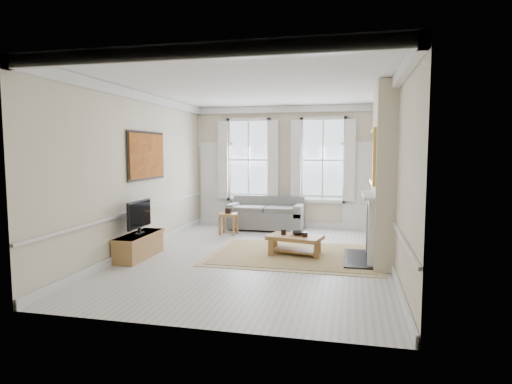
% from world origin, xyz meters
% --- Properties ---
extents(floor, '(7.20, 7.20, 0.00)m').
position_xyz_m(floor, '(0.00, 0.00, 0.00)').
color(floor, '#B7B5AD').
rests_on(floor, ground).
extents(ceiling, '(7.20, 7.20, 0.00)m').
position_xyz_m(ceiling, '(0.00, 0.00, 3.40)').
color(ceiling, white).
rests_on(ceiling, back_wall).
extents(back_wall, '(5.20, 0.00, 5.20)m').
position_xyz_m(back_wall, '(0.00, 3.60, 1.70)').
color(back_wall, beige).
rests_on(back_wall, floor).
extents(left_wall, '(0.00, 7.20, 7.20)m').
position_xyz_m(left_wall, '(-2.60, 0.00, 1.70)').
color(left_wall, beige).
rests_on(left_wall, floor).
extents(right_wall, '(0.00, 7.20, 7.20)m').
position_xyz_m(right_wall, '(2.60, 0.00, 1.70)').
color(right_wall, beige).
rests_on(right_wall, floor).
extents(window_left, '(1.26, 0.20, 2.20)m').
position_xyz_m(window_left, '(-1.05, 3.55, 1.90)').
color(window_left, '#B2BCC6').
rests_on(window_left, back_wall).
extents(window_right, '(1.26, 0.20, 2.20)m').
position_xyz_m(window_right, '(1.05, 3.55, 1.90)').
color(window_right, '#B2BCC6').
rests_on(window_right, back_wall).
extents(door_left, '(0.90, 0.08, 2.30)m').
position_xyz_m(door_left, '(-2.05, 3.56, 1.15)').
color(door_left, silver).
rests_on(door_left, floor).
extents(door_right, '(0.90, 0.08, 2.30)m').
position_xyz_m(door_right, '(2.05, 3.56, 1.15)').
color(door_right, silver).
rests_on(door_right, floor).
extents(painting, '(0.05, 1.66, 1.06)m').
position_xyz_m(painting, '(-2.56, 0.30, 2.05)').
color(painting, '#B26A1E').
rests_on(painting, left_wall).
extents(chimney_breast, '(0.35, 1.70, 3.38)m').
position_xyz_m(chimney_breast, '(2.43, 0.20, 1.70)').
color(chimney_breast, beige).
rests_on(chimney_breast, floor).
extents(hearth, '(0.55, 1.50, 0.05)m').
position_xyz_m(hearth, '(2.00, 0.20, 0.03)').
color(hearth, black).
rests_on(hearth, floor).
extents(fireplace, '(0.21, 1.45, 1.33)m').
position_xyz_m(fireplace, '(2.20, 0.20, 0.73)').
color(fireplace, silver).
rests_on(fireplace, floor).
extents(mirror, '(0.06, 1.26, 1.06)m').
position_xyz_m(mirror, '(2.21, 0.20, 2.05)').
color(mirror, gold).
rests_on(mirror, chimney_breast).
extents(sofa, '(2.02, 0.98, 0.90)m').
position_xyz_m(sofa, '(-0.44, 3.11, 0.37)').
color(sofa, slate).
rests_on(sofa, floor).
extents(side_table, '(0.53, 0.53, 0.55)m').
position_xyz_m(side_table, '(-1.25, 2.16, 0.44)').
color(side_table, olive).
rests_on(side_table, floor).
extents(rug, '(3.50, 2.60, 0.02)m').
position_xyz_m(rug, '(0.72, 0.34, 0.01)').
color(rug, olive).
rests_on(rug, floor).
extents(coffee_table, '(1.20, 0.85, 0.41)m').
position_xyz_m(coffee_table, '(0.72, 0.34, 0.33)').
color(coffee_table, olive).
rests_on(coffee_table, rug).
extents(ceramic_pot_a, '(0.11, 0.11, 0.11)m').
position_xyz_m(ceramic_pot_a, '(0.47, 0.39, 0.46)').
color(ceramic_pot_a, black).
rests_on(ceramic_pot_a, coffee_table).
extents(ceramic_pot_b, '(0.13, 0.13, 0.09)m').
position_xyz_m(ceramic_pot_b, '(0.92, 0.29, 0.45)').
color(ceramic_pot_b, black).
rests_on(ceramic_pot_b, coffee_table).
extents(bowl, '(0.34, 0.34, 0.07)m').
position_xyz_m(bowl, '(0.77, 0.44, 0.44)').
color(bowl, black).
rests_on(bowl, coffee_table).
extents(tv_stand, '(0.44, 1.36, 0.49)m').
position_xyz_m(tv_stand, '(-2.34, -0.57, 0.24)').
color(tv_stand, olive).
rests_on(tv_stand, floor).
extents(tv, '(0.08, 0.90, 0.68)m').
position_xyz_m(tv, '(-2.32, -0.57, 0.88)').
color(tv, black).
rests_on(tv, tv_stand).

